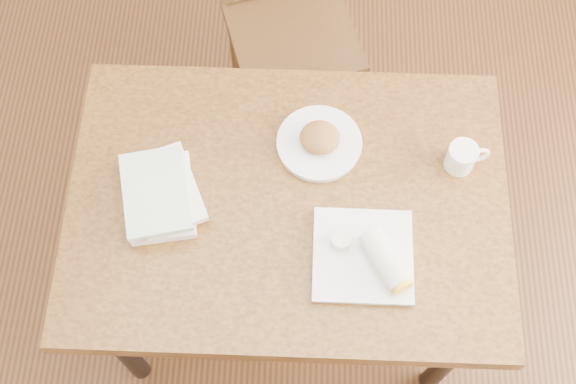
{
  "coord_description": "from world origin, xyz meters",
  "views": [
    {
      "loc": [
        0.03,
        -0.8,
        2.5
      ],
      "look_at": [
        0.0,
        0.0,
        0.8
      ],
      "focal_mm": 45.0,
      "sensor_mm": 36.0,
      "label": 1
    }
  ],
  "objects_px": {
    "coffee_mug": "(463,157)",
    "table": "(288,212)",
    "plate_scone": "(319,141)",
    "plate_burrito": "(370,257)",
    "chair_far": "(286,3)",
    "book_stack": "(161,194)"
  },
  "relations": [
    {
      "from": "chair_far",
      "to": "book_stack",
      "type": "bearing_deg",
      "value": -109.67
    },
    {
      "from": "plate_scone",
      "to": "chair_far",
      "type": "bearing_deg",
      "value": 99.91
    },
    {
      "from": "book_stack",
      "to": "plate_burrito",
      "type": "bearing_deg",
      "value": -15.73
    },
    {
      "from": "table",
      "to": "plate_burrito",
      "type": "xyz_separation_m",
      "value": [
        0.21,
        -0.16,
        0.11
      ]
    },
    {
      "from": "plate_scone",
      "to": "book_stack",
      "type": "relative_size",
      "value": 0.8
    },
    {
      "from": "chair_far",
      "to": "plate_scone",
      "type": "relative_size",
      "value": 4.04
    },
    {
      "from": "chair_far",
      "to": "book_stack",
      "type": "height_order",
      "value": "chair_far"
    },
    {
      "from": "table",
      "to": "plate_scone",
      "type": "height_order",
      "value": "plate_scone"
    },
    {
      "from": "table",
      "to": "plate_burrito",
      "type": "distance_m",
      "value": 0.29
    },
    {
      "from": "chair_far",
      "to": "coffee_mug",
      "type": "relative_size",
      "value": 8.01
    },
    {
      "from": "coffee_mug",
      "to": "plate_burrito",
      "type": "bearing_deg",
      "value": -131.06
    },
    {
      "from": "plate_scone",
      "to": "book_stack",
      "type": "distance_m",
      "value": 0.45
    },
    {
      "from": "table",
      "to": "coffee_mug",
      "type": "relative_size",
      "value": 9.93
    },
    {
      "from": "plate_scone",
      "to": "coffee_mug",
      "type": "height_order",
      "value": "coffee_mug"
    },
    {
      "from": "plate_scone",
      "to": "plate_burrito",
      "type": "relative_size",
      "value": 0.92
    },
    {
      "from": "coffee_mug",
      "to": "book_stack",
      "type": "relative_size",
      "value": 0.4
    },
    {
      "from": "chair_far",
      "to": "plate_burrito",
      "type": "bearing_deg",
      "value": -75.94
    },
    {
      "from": "plate_scone",
      "to": "book_stack",
      "type": "xyz_separation_m",
      "value": [
        -0.42,
        -0.18,
        0.01
      ]
    },
    {
      "from": "plate_scone",
      "to": "coffee_mug",
      "type": "relative_size",
      "value": 1.98
    },
    {
      "from": "coffee_mug",
      "to": "table",
      "type": "bearing_deg",
      "value": -164.94
    },
    {
      "from": "table",
      "to": "coffee_mug",
      "type": "height_order",
      "value": "coffee_mug"
    },
    {
      "from": "table",
      "to": "plate_scone",
      "type": "xyz_separation_m",
      "value": [
        0.08,
        0.17,
        0.11
      ]
    }
  ]
}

